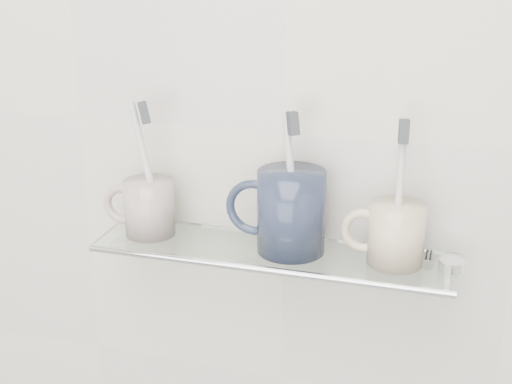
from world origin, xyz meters
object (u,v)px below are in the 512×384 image
at_px(shelf_glass, 272,252).
at_px(mug_left, 149,208).
at_px(mug_center, 291,212).
at_px(mug_right, 396,234).

xyz_separation_m(shelf_glass, mug_left, (-0.18, 0.00, 0.04)).
height_order(shelf_glass, mug_center, mug_center).
xyz_separation_m(mug_center, mug_right, (0.14, 0.00, -0.02)).
bearing_deg(mug_right, shelf_glass, -157.43).
distance_m(mug_left, mug_right, 0.35).
xyz_separation_m(mug_left, mug_center, (0.21, 0.00, 0.02)).
height_order(shelf_glass, mug_right, mug_right).
bearing_deg(mug_left, shelf_glass, 7.38).
xyz_separation_m(mug_left, mug_right, (0.35, 0.00, 0.00)).
bearing_deg(mug_center, shelf_glass, -176.05).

